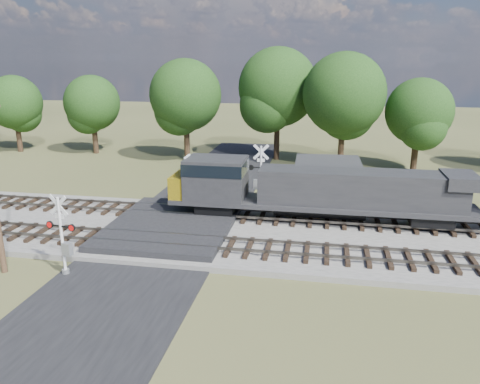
# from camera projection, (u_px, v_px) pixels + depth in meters

# --- Properties ---
(ground) EXTENTS (160.00, 160.00, 0.00)m
(ground) POSITION_uv_depth(u_px,v_px,m) (170.00, 235.00, 27.16)
(ground) COLOR #444927
(ground) RESTS_ON ground
(ballast_bed) EXTENTS (140.00, 10.00, 0.30)m
(ballast_bed) POSITION_uv_depth(u_px,v_px,m) (345.00, 241.00, 25.88)
(ballast_bed) COLOR gray
(ballast_bed) RESTS_ON ground
(road) EXTENTS (7.00, 60.00, 0.08)m
(road) POSITION_uv_depth(u_px,v_px,m) (170.00, 234.00, 27.15)
(road) COLOR black
(road) RESTS_ON ground
(crossing_panel) EXTENTS (7.00, 9.00, 0.62)m
(crossing_panel) POSITION_uv_depth(u_px,v_px,m) (172.00, 227.00, 27.55)
(crossing_panel) COLOR #262628
(crossing_panel) RESTS_ON ground
(track_near) EXTENTS (140.00, 2.60, 0.33)m
(track_near) POSITION_uv_depth(u_px,v_px,m) (214.00, 245.00, 24.62)
(track_near) COLOR black
(track_near) RESTS_ON ballast_bed
(track_far) EXTENTS (140.00, 2.60, 0.33)m
(track_far) POSITION_uv_depth(u_px,v_px,m) (232.00, 215.00, 29.35)
(track_far) COLOR black
(track_far) RESTS_ON ballast_bed
(crossing_signal_near) EXTENTS (1.59, 0.41, 3.96)m
(crossing_signal_near) POSITION_uv_depth(u_px,v_px,m) (64.00, 243.00, 21.67)
(crossing_signal_near) COLOR silver
(crossing_signal_near) RESTS_ON ground
(crossing_signal_far) EXTENTS (1.73, 0.39, 4.28)m
(crossing_signal_far) POSITION_uv_depth(u_px,v_px,m) (259.00, 180.00, 32.29)
(crossing_signal_far) COLOR silver
(crossing_signal_far) RESTS_ON ground
(equipment_shed) EXTENTS (4.57, 4.57, 3.04)m
(equipment_shed) POSITION_uv_depth(u_px,v_px,m) (327.00, 182.00, 32.77)
(equipment_shed) COLOR #432F1C
(equipment_shed) RESTS_ON ground
(treeline) EXTENTS (81.67, 10.98, 11.80)m
(treeline) POSITION_uv_depth(u_px,v_px,m) (342.00, 95.00, 42.91)
(treeline) COLOR black
(treeline) RESTS_ON ground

